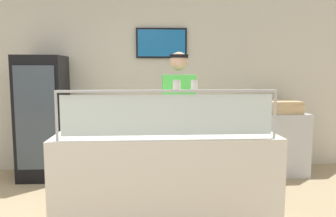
% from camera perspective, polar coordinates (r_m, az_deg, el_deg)
% --- Properties ---
extents(ground_plane, '(12.00, 12.00, 0.00)m').
position_cam_1_polar(ground_plane, '(4.07, -0.87, -15.81)').
color(ground_plane, tan).
rests_on(ground_plane, ground).
extents(shop_rear_unit, '(6.49, 0.13, 2.70)m').
position_cam_1_polar(shop_rear_unit, '(5.24, -1.64, 4.47)').
color(shop_rear_unit, beige).
rests_on(shop_rear_unit, ground).
extents(serving_counter, '(2.09, 0.76, 0.95)m').
position_cam_1_polar(serving_counter, '(3.32, -0.37, -12.29)').
color(serving_counter, silver).
rests_on(serving_counter, ground).
extents(sneeze_guard, '(1.92, 0.06, 0.43)m').
position_cam_1_polar(sneeze_guard, '(2.84, -0.03, 0.06)').
color(sneeze_guard, '#B2B5BC').
rests_on(sneeze_guard, serving_counter).
extents(pizza_tray, '(0.44, 0.44, 0.04)m').
position_cam_1_polar(pizza_tray, '(3.30, 2.49, -3.59)').
color(pizza_tray, '#9EA0A8').
rests_on(pizza_tray, serving_counter).
extents(pizza_server, '(0.08, 0.28, 0.01)m').
position_cam_1_polar(pizza_server, '(3.28, 2.84, -3.26)').
color(pizza_server, '#ADAFB7').
rests_on(pizza_server, pizza_tray).
extents(parmesan_shaker, '(0.07, 0.07, 0.08)m').
position_cam_1_polar(parmesan_shaker, '(2.83, 1.50, 3.97)').
color(parmesan_shaker, white).
rests_on(parmesan_shaker, sneeze_guard).
extents(pepper_flake_shaker, '(0.06, 0.06, 0.08)m').
position_cam_1_polar(pepper_flake_shaker, '(2.85, 4.55, 3.97)').
color(pepper_flake_shaker, white).
rests_on(pepper_flake_shaker, sneeze_guard).
extents(worker_figure, '(0.41, 0.50, 1.76)m').
position_cam_1_polar(worker_figure, '(3.84, 1.92, -1.57)').
color(worker_figure, '#23232D').
rests_on(worker_figure, ground).
extents(drink_fridge, '(0.64, 0.64, 1.76)m').
position_cam_1_polar(drink_fridge, '(5.06, -20.76, -1.46)').
color(drink_fridge, black).
rests_on(drink_fridge, ground).
extents(prep_shelf, '(0.70, 0.55, 0.93)m').
position_cam_1_polar(prep_shelf, '(5.25, 18.86, -5.71)').
color(prep_shelf, '#B7BABF').
rests_on(prep_shelf, ground).
extents(pizza_box_stack, '(0.52, 0.50, 0.18)m').
position_cam_1_polar(pizza_box_stack, '(5.17, 19.04, 0.30)').
color(pizza_box_stack, tan).
rests_on(pizza_box_stack, prep_shelf).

